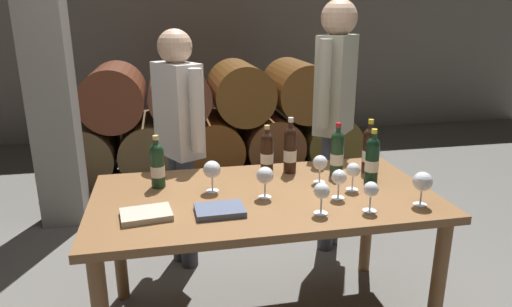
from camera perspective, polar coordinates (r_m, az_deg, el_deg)
The scene contains 22 objects.
cellar_back_wall at distance 6.29m, azimuth -7.61°, elevation 15.02°, with size 10.00×0.24×2.80m, color gray.
barrel_stack at distance 4.81m, azimuth -5.77°, elevation 4.12°, with size 3.12×0.90×1.15m.
stone_pillar at distance 3.77m, azimuth -24.79°, elevation 10.71°, with size 0.32×0.32×2.60m, color gray.
dining_table at distance 2.32m, azimuth 1.00°, elevation -7.13°, with size 1.70×0.90×0.76m.
wine_bottle_0 at distance 2.54m, azimuth 10.15°, elevation 0.09°, with size 0.07×0.07×0.30m.
wine_bottle_1 at distance 2.48m, azimuth 14.38°, elevation -0.70°, with size 0.07×0.07×0.29m.
wine_bottle_2 at distance 2.54m, azimuth 1.39°, elevation 0.16°, with size 0.07×0.07×0.28m.
wine_bottle_3 at distance 2.39m, azimuth -12.28°, elevation -1.39°, with size 0.07×0.07×0.28m.
wine_bottle_4 at distance 2.55m, azimuth 4.31°, elevation 0.53°, with size 0.07×0.07×0.32m.
wine_bottle_5 at distance 2.63m, azimuth 14.01°, elevation 0.47°, with size 0.07×0.07×0.31m.
wine_glass_0 at distance 2.29m, azimuth -5.55°, elevation -2.10°, with size 0.09×0.09×0.16m.
wine_glass_1 at distance 2.35m, azimuth 12.12°, elevation -2.15°, with size 0.07×0.07×0.15m.
wine_glass_2 at distance 2.05m, azimuth 8.25°, elevation -4.82°, with size 0.07×0.07×0.15m.
wine_glass_3 at distance 2.23m, azimuth 10.39°, elevation -3.07°, with size 0.07×0.07×0.15m.
wine_glass_4 at distance 2.25m, azimuth 20.18°, elevation -3.40°, with size 0.09×0.09×0.16m.
wine_glass_5 at distance 2.12m, azimuth 14.25°, elevation -4.54°, with size 0.07×0.07×0.14m.
wine_glass_6 at distance 2.20m, azimuth 1.14°, elevation -2.87°, with size 0.08×0.08×0.16m.
wine_glass_7 at distance 2.42m, azimuth 8.05°, elevation -1.25°, with size 0.08×0.08×0.15m.
tasting_notebook at distance 2.07m, azimuth -4.57°, elevation -7.12°, with size 0.22×0.16×0.03m, color #4C5670.
leather_ledger at distance 2.08m, azimuth -13.63°, elevation -7.45°, with size 0.22×0.16×0.03m, color #B2A893.
sommelier_presenting at distance 3.08m, azimuth 9.85°, elevation 6.07°, with size 0.35×0.39×1.72m.
taster_seated_left at distance 2.87m, azimuth -9.63°, elevation 2.79°, with size 0.31×0.45×1.54m.
Camera 1 is at (-0.46, -2.07, 1.63)m, focal length 31.85 mm.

